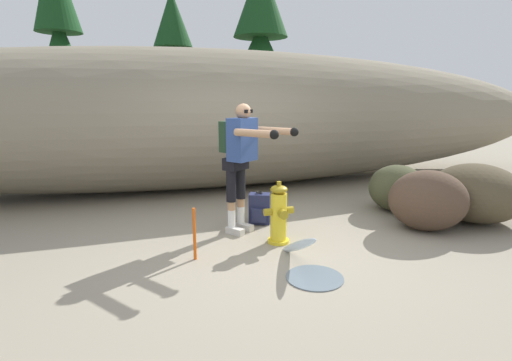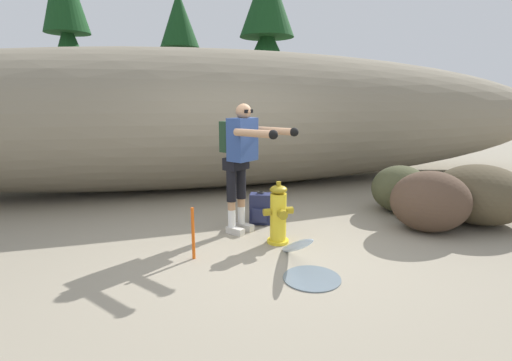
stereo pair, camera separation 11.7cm
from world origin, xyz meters
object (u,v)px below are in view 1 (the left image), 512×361
object	(u,v)px
survey_stake	(194,234)
boulder_mid	(397,188)
fire_hydrant	(279,215)
boulder_large	(428,200)
spare_backpack	(259,209)
utility_worker	(241,152)
boulder_small	(476,193)
boulder_outlier	(426,191)

from	to	relation	value
survey_stake	boulder_mid	bearing A→B (deg)	15.68
fire_hydrant	boulder_mid	world-z (taller)	fire_hydrant
boulder_large	fire_hydrant	bearing A→B (deg)	175.84
spare_backpack	survey_stake	size ratio (longest dim) A/B	0.78
utility_worker	boulder_mid	distance (m)	2.78
boulder_mid	boulder_small	size ratio (longest dim) A/B	0.66
spare_backpack	boulder_small	bearing A→B (deg)	96.96
boulder_mid	survey_stake	xyz separation A→B (m)	(-3.40, -0.96, -0.07)
utility_worker	boulder_outlier	world-z (taller)	utility_worker
fire_hydrant	survey_stake	bearing A→B (deg)	-169.51
boulder_large	boulder_outlier	world-z (taller)	boulder_large
utility_worker	boulder_mid	world-z (taller)	utility_worker
boulder_mid	boulder_outlier	xyz separation A→B (m)	(0.65, 0.08, -0.12)
utility_worker	boulder_outlier	distance (m)	3.44
boulder_large	spare_backpack	bearing A→B (deg)	155.79
spare_backpack	boulder_large	distance (m)	2.32
utility_worker	boulder_small	xyz separation A→B (m)	(3.42, -0.53, -0.67)
boulder_large	survey_stake	bearing A→B (deg)	-179.18
fire_hydrant	survey_stake	world-z (taller)	fire_hydrant
fire_hydrant	boulder_mid	bearing A→B (deg)	18.02
fire_hydrant	boulder_mid	distance (m)	2.44
spare_backpack	boulder_mid	size ratio (longest dim) A/B	0.52
boulder_small	boulder_outlier	bearing A→B (deg)	96.35
fire_hydrant	spare_backpack	bearing A→B (deg)	89.50
spare_backpack	boulder_small	distance (m)	3.18
boulder_small	boulder_outlier	size ratio (longest dim) A/B	1.68
boulder_small	fire_hydrant	bearing A→B (deg)	179.18
fire_hydrant	boulder_outlier	world-z (taller)	fire_hydrant
boulder_small	boulder_large	bearing A→B (deg)	-173.39
boulder_large	utility_worker	bearing A→B (deg)	165.53
fire_hydrant	utility_worker	distance (m)	0.94
spare_backpack	survey_stake	world-z (taller)	survey_stake
boulder_outlier	survey_stake	size ratio (longest dim) A/B	1.34
boulder_small	boulder_outlier	world-z (taller)	boulder_small
boulder_outlier	survey_stake	distance (m)	4.18
utility_worker	boulder_mid	xyz separation A→B (m)	(2.67, 0.27, -0.72)
utility_worker	spare_backpack	xyz separation A→B (m)	(0.35, 0.31, -0.88)
utility_worker	boulder_large	world-z (taller)	utility_worker
boulder_mid	boulder_outlier	size ratio (longest dim) A/B	1.12
spare_backpack	boulder_outlier	distance (m)	2.97
boulder_outlier	survey_stake	world-z (taller)	survey_stake
utility_worker	boulder_large	distance (m)	2.63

